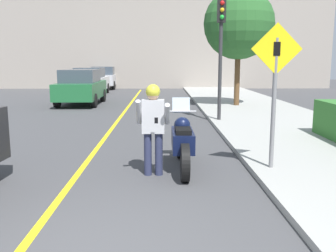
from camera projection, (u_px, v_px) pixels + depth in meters
road_center_line at (102, 141)px, 9.74m from camera, size 0.12×36.00×0.01m
building_backdrop at (149, 34)px, 28.75m from camera, size 28.00×1.20×8.32m
motorcycle at (182, 142)px, 7.19m from camera, size 0.62×2.28×1.32m
person_biker at (153, 121)px, 6.67m from camera, size 0.59×0.46×1.66m
crossing_sign at (275, 82)px, 6.67m from camera, size 0.91×0.08×2.61m
traffic_light at (221, 37)px, 12.18m from camera, size 0.26×0.30×3.94m
street_tree at (239, 24)px, 16.29m from camera, size 3.08×3.08×5.10m
parked_car_green at (81, 87)px, 17.96m from camera, size 1.88×4.20×1.68m
parked_car_white at (90, 81)px, 23.34m from camera, size 1.88×4.20×1.68m
parked_car_silver at (105, 77)px, 28.80m from camera, size 1.88×4.20×1.68m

